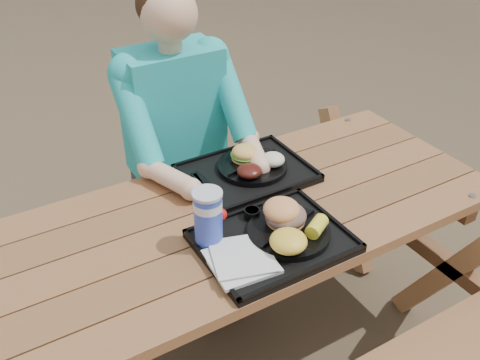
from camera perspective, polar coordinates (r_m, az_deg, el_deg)
ground at (r=2.33m, az=-0.00°, el=-18.32°), size 60.00×60.00×0.00m
picnic_table at (r=2.05m, az=-0.00°, el=-11.84°), size 1.80×1.49×0.75m
tray_near at (r=1.67m, az=3.51°, el=-6.61°), size 0.45×0.35×0.02m
tray_far at (r=1.97m, az=0.72°, el=0.64°), size 0.45×0.35×0.02m
plate_near at (r=1.68m, az=5.21°, el=-5.56°), size 0.26×0.26×0.02m
plate_far at (r=1.98m, az=1.31°, el=1.50°), size 0.26×0.26×0.02m
napkin_stack at (r=1.57m, az=0.14°, el=-8.56°), size 0.20×0.20×0.02m
soda_cup at (r=1.60m, az=-3.41°, el=-4.17°), size 0.09×0.09×0.17m
condiment_bbq at (r=1.73m, az=1.29°, el=-3.60°), size 0.05×0.05×0.03m
condiment_mustard at (r=1.77m, az=3.12°, el=-3.00°), size 0.04×0.04×0.03m
sandwich at (r=1.66m, az=4.97°, el=-2.79°), size 0.12×0.12×0.13m
mac_cheese at (r=1.58m, az=5.18°, el=-6.51°), size 0.11×0.11×0.06m
corn_cob at (r=1.65m, az=8.20°, el=-4.93°), size 0.11×0.11×0.05m
cutlery_far at (r=1.91m, az=-3.73°, el=-0.23°), size 0.04×0.16×0.01m
burger at (r=1.98m, az=0.52°, el=3.31°), size 0.10×0.10×0.09m
baked_beans at (r=1.90m, az=1.01°, el=0.98°), size 0.09×0.09×0.04m
potato_salad at (r=1.96m, az=3.55°, el=2.20°), size 0.09×0.09×0.05m
diner at (r=2.29m, az=-6.53°, el=1.99°), size 0.48×0.84×1.28m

